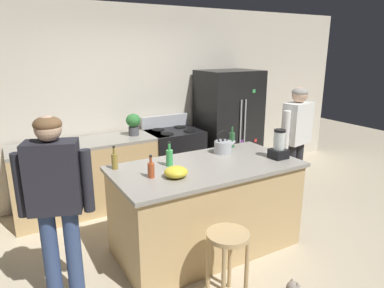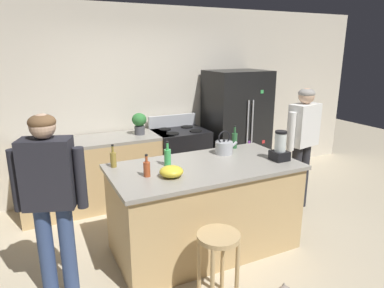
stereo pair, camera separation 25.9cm
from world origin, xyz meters
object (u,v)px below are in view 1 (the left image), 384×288
kitchen_island (206,207)px  bottle_soda (169,157)px  person_by_sink_right (296,136)px  tea_kettle (223,146)px  blender_appliance (279,146)px  bottle_cooking_sauce (151,169)px  person_by_island_left (56,195)px  bar_stool (228,248)px  potted_plant (133,123)px  mixing_bowl (176,172)px  stove_range (174,161)px  refrigerator (228,127)px  bottle_olive_oil (232,139)px  bottle_vinegar (115,161)px

kitchen_island → bottle_soda: 0.68m
person_by_sink_right → tea_kettle: 1.22m
blender_appliance → bottle_cooking_sauce: size_ratio=1.48×
person_by_island_left → tea_kettle: bearing=11.2°
bar_stool → potted_plant: size_ratio=2.15×
blender_appliance → bottle_soda: 1.20m
potted_plant → bottle_cooking_sauce: 1.66m
kitchen_island → bottle_cooking_sauce: (-0.64, -0.05, 0.55)m
mixing_bowl → stove_range: bearing=63.7°
bar_stool → bottle_cooking_sauce: bearing=115.0°
stove_range → mixing_bowl: stove_range is taller
potted_plant → bottle_cooking_sauce: (-0.43, -1.60, -0.09)m
blender_appliance → tea_kettle: (-0.42, 0.46, -0.06)m
bar_stool → tea_kettle: tea_kettle is taller
person_by_island_left → bottle_soda: person_by_island_left is taller
refrigerator → kitchen_island: bearing=-132.0°
person_by_sink_right → blender_appliance: size_ratio=5.09×
bottle_olive_oil → blender_appliance: bearing=-72.8°
person_by_sink_right → tea_kettle: bearing=-177.7°
mixing_bowl → potted_plant: bearing=82.4°
person_by_sink_right → potted_plant: person_by_sink_right is taller
stove_range → bottle_olive_oil: size_ratio=4.09×
refrigerator → mixing_bowl: refrigerator is taller
person_by_sink_right → bottle_vinegar: (-2.46, 0.04, 0.05)m
person_by_island_left → mixing_bowl: size_ratio=7.23×
bar_stool → tea_kettle: bearing=57.4°
person_by_sink_right → mixing_bowl: person_by_sink_right is taller
potted_plant → tea_kettle: (0.59, -1.29, -0.09)m
potted_plant → bottle_vinegar: (-0.65, -1.20, -0.09)m
refrigerator → person_by_island_left: (-2.84, -1.61, 0.09)m
blender_appliance → bottle_cooking_sauce: blender_appliance is taller
person_by_island_left → bottle_olive_oil: size_ratio=5.89×
potted_plant → mixing_bowl: (-0.23, -1.70, -0.12)m
refrigerator → person_by_sink_right: bearing=-78.0°
kitchen_island → refrigerator: bearing=48.0°
bottle_cooking_sauce → bottle_olive_oil: bottle_olive_oil is taller
bottle_olive_oil → bottle_soda: bearing=-165.9°
stove_range → bottle_soda: size_ratio=4.41×
bottle_cooking_sauce → person_by_island_left: bearing=-175.7°
refrigerator → potted_plant: 1.57m
stove_range → person_by_sink_right: (1.21, -1.22, 0.50)m
stove_range → person_by_sink_right: 1.79m
tea_kettle → blender_appliance: bearing=-47.8°
bottle_olive_oil → mixing_bowl: size_ratio=1.23×
person_by_sink_right → mixing_bowl: (-2.04, -0.46, 0.01)m
bottle_soda → stove_range: bearing=61.5°
bottle_vinegar → bottle_soda: bearing=-20.6°
tea_kettle → bottle_olive_oil: bearing=31.8°
person_by_sink_right → blender_appliance: bearing=-147.8°
potted_plant → mixing_bowl: potted_plant is taller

